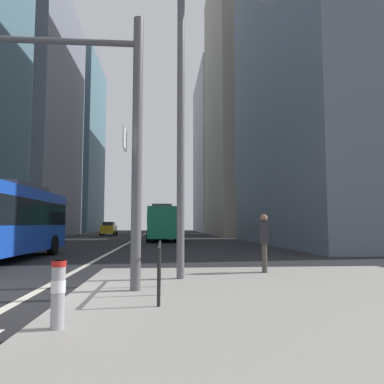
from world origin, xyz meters
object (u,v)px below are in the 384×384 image
at_px(city_bus_red_receding, 161,222).
at_px(bollard_left, 58,291).
at_px(city_bus_red_distant, 163,223).
at_px(car_receding_far, 171,229).
at_px(car_oncoming_mid, 109,229).
at_px(car_receding_near, 159,229).
at_px(traffic_signal_gantry, 33,103).
at_px(street_lamp_post, 181,85).
at_px(pedestrian_waiting, 264,240).

bearing_deg(city_bus_red_receding, bollard_left, -92.28).
xyz_separation_m(city_bus_red_distant, car_receding_far, (1.09, -9.01, -0.85)).
xyz_separation_m(city_bus_red_receding, car_oncoming_mid, (-7.47, 17.31, -0.85)).
xyz_separation_m(car_receding_near, traffic_signal_gantry, (-2.31, -41.27, 3.15)).
relative_size(city_bus_red_receding, street_lamp_post, 1.45).
distance_m(car_oncoming_mid, car_receding_near, 8.71).
xyz_separation_m(car_oncoming_mid, car_receding_near, (7.12, -5.02, 0.00)).
height_order(car_receding_far, pedestrian_waiting, car_receding_far).
distance_m(city_bus_red_distant, pedestrian_waiting, 49.00).
bearing_deg(car_receding_near, bollard_left, -91.18).
bearing_deg(traffic_signal_gantry, car_oncoming_mid, 95.93).
xyz_separation_m(bollard_left, pedestrian_waiting, (4.37, 5.61, 0.44)).
relative_size(traffic_signal_gantry, bollard_left, 7.36).
height_order(car_oncoming_mid, traffic_signal_gantry, traffic_signal_gantry).
xyz_separation_m(city_bus_red_distant, bollard_left, (-1.49, -54.52, -1.19)).
height_order(car_receding_far, street_lamp_post, street_lamp_post).
height_order(city_bus_red_distant, car_receding_near, city_bus_red_distant).
distance_m(traffic_signal_gantry, pedestrian_waiting, 7.08).
height_order(car_receding_near, pedestrian_waiting, car_receding_near).
distance_m(city_bus_red_distant, street_lamp_post, 50.09).
height_order(city_bus_red_receding, traffic_signal_gantry, traffic_signal_gantry).
xyz_separation_m(car_receding_near, pedestrian_waiting, (3.46, -38.53, 0.10)).
height_order(city_bus_red_receding, car_receding_far, city_bus_red_receding).
height_order(city_bus_red_distant, bollard_left, city_bus_red_distant).
xyz_separation_m(street_lamp_post, pedestrian_waiting, (2.51, 1.06, -4.20)).
bearing_deg(car_oncoming_mid, bollard_left, -82.80).
height_order(street_lamp_post, pedestrian_waiting, street_lamp_post).
xyz_separation_m(city_bus_red_receding, car_receding_near, (-0.36, 12.29, -0.85)).
bearing_deg(car_oncoming_mid, pedestrian_waiting, -76.35).
distance_m(car_receding_near, street_lamp_post, 39.83).
bearing_deg(bollard_left, car_oncoming_mid, 97.20).
bearing_deg(traffic_signal_gantry, street_lamp_post, 27.30).
height_order(city_bus_red_distant, car_receding_far, city_bus_red_distant).
height_order(car_oncoming_mid, street_lamp_post, street_lamp_post).
bearing_deg(car_oncoming_mid, traffic_signal_gantry, -84.07).
relative_size(traffic_signal_gantry, street_lamp_post, 0.83).
height_order(bollard_left, pedestrian_waiting, pedestrian_waiting).
bearing_deg(bollard_left, city_bus_red_distant, 88.43).
relative_size(city_bus_red_receding, car_receding_near, 2.67).
bearing_deg(car_receding_near, car_oncoming_mid, 144.78).
distance_m(car_oncoming_mid, street_lamp_post, 45.54).
bearing_deg(traffic_signal_gantry, city_bus_red_distant, 86.79).
bearing_deg(pedestrian_waiting, city_bus_red_distant, 93.36).
relative_size(car_oncoming_mid, car_receding_near, 0.93).
distance_m(car_receding_far, pedestrian_waiting, 39.94).
bearing_deg(city_bus_red_distant, city_bus_red_receding, -90.58).
distance_m(car_receding_near, pedestrian_waiting, 38.68).
height_order(car_oncoming_mid, pedestrian_waiting, car_oncoming_mid).
xyz_separation_m(city_bus_red_distant, car_receding_near, (-0.59, -10.38, -0.85)).
bearing_deg(car_receding_near, car_receding_far, 39.23).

